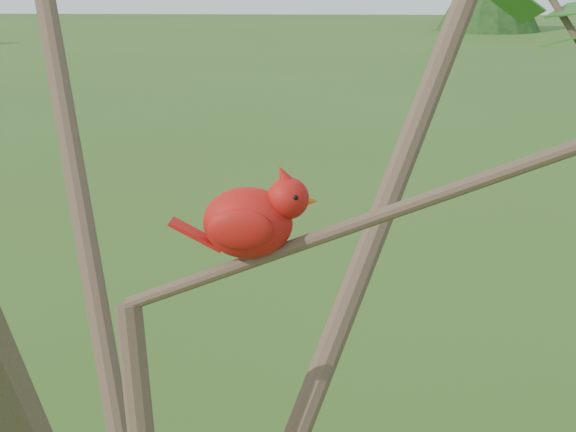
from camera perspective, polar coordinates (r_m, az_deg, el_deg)
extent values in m
ellipsoid|color=red|center=(0.99, -2.88, -0.48)|extent=(0.12, 0.09, 0.09)
sphere|color=red|center=(0.98, 0.01, 1.27)|extent=(0.05, 0.05, 0.05)
cone|color=red|center=(0.97, -0.25, 2.75)|extent=(0.04, 0.03, 0.04)
cone|color=#D85914|center=(0.98, 1.52, 1.10)|extent=(0.02, 0.02, 0.02)
ellipsoid|color=black|center=(0.98, 1.01, 1.06)|extent=(0.02, 0.03, 0.02)
cube|color=red|center=(1.01, -6.52, -1.33)|extent=(0.07, 0.03, 0.04)
ellipsoid|color=red|center=(1.03, -2.88, 0.25)|extent=(0.08, 0.03, 0.05)
ellipsoid|color=red|center=(0.96, -3.39, -0.96)|extent=(0.08, 0.03, 0.05)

